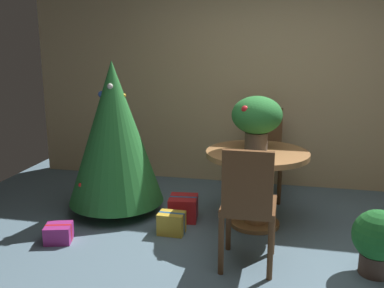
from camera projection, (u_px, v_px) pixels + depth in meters
name	position (u px, v px, depth m)	size (l,w,h in m)	color
ground_plane	(253.00, 269.00, 3.41)	(6.60, 6.60, 0.00)	slate
back_wall_panel	(272.00, 79.00, 5.20)	(6.00, 0.10, 2.60)	tan
round_dining_table	(257.00, 174.00, 4.12)	(0.96, 0.96, 0.74)	#9E6B3D
flower_vase	(257.00, 117.00, 4.07)	(0.47, 0.47, 0.51)	#665B51
wooden_chair_near	(248.00, 202.00, 3.30)	(0.41, 0.46, 0.98)	brown
wooden_chair_far	(263.00, 148.00, 4.96)	(0.46, 0.43, 1.00)	brown
holiday_tree	(114.00, 133.00, 4.39)	(0.97, 0.97, 1.56)	brown
gift_box_red	(183.00, 208.00, 4.35)	(0.30, 0.31, 0.24)	red
gift_box_purple	(59.00, 233.00, 3.87)	(0.27, 0.26, 0.16)	#9E287A
gift_box_gold	(172.00, 223.00, 4.03)	(0.24, 0.18, 0.20)	gold
potted_plant	(378.00, 239.00, 3.28)	(0.39, 0.39, 0.51)	#4C382D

